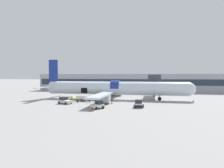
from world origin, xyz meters
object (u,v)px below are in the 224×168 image
object	(u,v)px
baggage_cart_queued	(66,99)
ground_crew_loader_b	(78,99)
baggage_tug_lead	(139,104)
baggage_tug_rear	(98,105)
airplane	(113,89)
baggage_tug_mid	(65,101)
ground_crew_helper	(72,99)
baggage_cart_loading	(83,99)
ground_crew_driver	(89,99)
ground_crew_supervisor	(99,98)
ground_crew_loader_a	(97,97)
ground_crew_marshal	(97,99)

from	to	relation	value
baggage_cart_queued	ground_crew_loader_b	bearing A→B (deg)	-28.89
baggage_tug_lead	baggage_tug_rear	xyz separation A→B (m)	(-7.62, -3.07, -0.01)
airplane	baggage_cart_queued	bearing A→B (deg)	-153.66
baggage_tug_mid	baggage_cart_queued	xyz separation A→B (m)	(-1.74, 4.56, -0.10)
baggage_cart_queued	ground_crew_helper	distance (m)	2.58
baggage_cart_loading	ground_crew_driver	xyz separation A→B (m)	(2.29, -1.72, 0.24)
airplane	baggage_tug_rear	world-z (taller)	airplane
ground_crew_loader_b	ground_crew_supervisor	xyz separation A→B (m)	(4.52, 2.77, -0.04)
airplane	baggage_tug_mid	distance (m)	13.82
airplane	baggage_cart_queued	distance (m)	12.50
ground_crew_driver	ground_crew_loader_a	bearing A→B (deg)	70.71
airplane	baggage_tug_rear	xyz separation A→B (m)	(-0.17, -15.01, -2.24)
baggage_tug_mid	baggage_cart_queued	bearing A→B (deg)	110.89
ground_crew_driver	ground_crew_helper	bearing A→B (deg)	-174.57
baggage_tug_lead	baggage_tug_mid	size ratio (longest dim) A/B	0.77
baggage_tug_rear	ground_crew_driver	xyz separation A→B (m)	(-4.38, 8.48, 0.18)
baggage_tug_rear	ground_crew_loader_b	size ratio (longest dim) A/B	1.71
ground_crew_loader_b	baggage_cart_loading	bearing A→B (deg)	84.66
baggage_cart_queued	ground_crew_supervisor	xyz separation A→B (m)	(8.43, 0.61, 0.25)
ground_crew_helper	baggage_cart_loading	bearing A→B (deg)	45.59
airplane	ground_crew_driver	size ratio (longest dim) A/B	25.31
ground_crew_supervisor	baggage_cart_loading	bearing A→B (deg)	179.65
baggage_cart_queued	ground_crew_helper	xyz separation A→B (m)	(2.08, -1.50, 0.25)
baggage_cart_loading	ground_crew_supervisor	distance (m)	4.26
ground_crew_driver	baggage_cart_loading	bearing A→B (deg)	143.06
airplane	ground_crew_supervisor	world-z (taller)	airplane
ground_crew_marshal	airplane	bearing A→B (deg)	68.68
baggage_tug_lead	baggage_cart_loading	bearing A→B (deg)	153.48
ground_crew_helper	baggage_tug_mid	bearing A→B (deg)	-96.39
baggage_tug_lead	baggage_cart_loading	world-z (taller)	baggage_tug_lead
ground_crew_loader_b	ground_crew_marshal	size ratio (longest dim) A/B	0.97
baggage_cart_queued	ground_crew_loader_b	distance (m)	4.48
baggage_cart_loading	ground_crew_loader_a	bearing A→B (deg)	20.48
ground_crew_driver	ground_crew_marshal	xyz separation A→B (m)	(1.98, -0.05, 0.05)
baggage_tug_mid	ground_crew_loader_b	xyz separation A→B (m)	(2.17, 2.40, 0.20)
baggage_cart_loading	ground_crew_helper	xyz separation A→B (m)	(-2.09, -2.14, 0.21)
ground_crew_loader_b	ground_crew_helper	xyz separation A→B (m)	(-1.83, 0.66, -0.04)
baggage_tug_rear	ground_crew_marshal	size ratio (longest dim) A/B	1.66
ground_crew_supervisor	ground_crew_marshal	xyz separation A→B (m)	(0.01, -1.74, 0.06)
baggage_cart_loading	ground_crew_marshal	distance (m)	4.62
airplane	baggage_tug_rear	size ratio (longest dim) A/B	14.48
airplane	ground_crew_loader_a	world-z (taller)	airplane
ground_crew_driver	ground_crew_supervisor	distance (m)	2.60
baggage_tug_lead	baggage_tug_rear	bearing A→B (deg)	-158.08
baggage_cart_loading	baggage_cart_queued	xyz separation A→B (m)	(-4.17, -0.63, -0.04)
baggage_tug_lead	ground_crew_supervisor	bearing A→B (deg)	144.70
airplane	baggage_tug_rear	bearing A→B (deg)	-90.63
baggage_tug_lead	ground_crew_helper	bearing A→B (deg)	163.05
airplane	ground_crew_supervisor	distance (m)	5.87
baggage_tug_lead	ground_crew_supervisor	distance (m)	12.29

